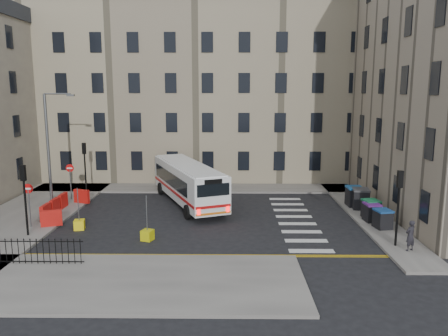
{
  "coord_description": "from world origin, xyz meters",
  "views": [
    {
      "loc": [
        -0.38,
        -28.01,
        8.4
      ],
      "look_at": [
        -0.73,
        2.18,
        3.0
      ],
      "focal_mm": 35.0,
      "sensor_mm": 36.0,
      "label": 1
    }
  ],
  "objects_px": {
    "wheelie_bin_a": "(383,219)",
    "wheelie_bin_e": "(354,196)",
    "wheelie_bin_b": "(372,212)",
    "pedestrian": "(410,236)",
    "wheelie_bin_c": "(371,209)",
    "bollard_chevron": "(147,235)",
    "wheelie_bin_d": "(360,198)",
    "streetlamp": "(48,149)",
    "bus": "(188,181)",
    "bollard_yellow": "(79,225)"
  },
  "relations": [
    {
      "from": "wheelie_bin_b",
      "to": "pedestrian",
      "type": "distance_m",
      "value": 5.22
    },
    {
      "from": "wheelie_bin_e",
      "to": "bollard_chevron",
      "type": "xyz_separation_m",
      "value": [
        -13.69,
        -7.13,
        -0.56
      ]
    },
    {
      "from": "wheelie_bin_a",
      "to": "wheelie_bin_e",
      "type": "height_order",
      "value": "wheelie_bin_e"
    },
    {
      "from": "wheelie_bin_c",
      "to": "wheelie_bin_e",
      "type": "relative_size",
      "value": 0.89
    },
    {
      "from": "wheelie_bin_d",
      "to": "wheelie_bin_b",
      "type": "bearing_deg",
      "value": -85.79
    },
    {
      "from": "streetlamp",
      "to": "wheelie_bin_d",
      "type": "distance_m",
      "value": 22.17
    },
    {
      "from": "wheelie_bin_a",
      "to": "wheelie_bin_e",
      "type": "distance_m",
      "value": 5.2
    },
    {
      "from": "wheelie_bin_b",
      "to": "bollard_chevron",
      "type": "height_order",
      "value": "wheelie_bin_b"
    },
    {
      "from": "wheelie_bin_b",
      "to": "streetlamp",
      "type": "bearing_deg",
      "value": 166.61
    },
    {
      "from": "bollard_yellow",
      "to": "wheelie_bin_a",
      "type": "bearing_deg",
      "value": 0.15
    },
    {
      "from": "streetlamp",
      "to": "wheelie_bin_d",
      "type": "xyz_separation_m",
      "value": [
        21.9,
        -0.01,
        -3.47
      ]
    },
    {
      "from": "wheelie_bin_e",
      "to": "pedestrian",
      "type": "bearing_deg",
      "value": -89.14
    },
    {
      "from": "wheelie_bin_a",
      "to": "wheelie_bin_d",
      "type": "height_order",
      "value": "wheelie_bin_d"
    },
    {
      "from": "bus",
      "to": "pedestrian",
      "type": "height_order",
      "value": "bus"
    },
    {
      "from": "wheelie_bin_c",
      "to": "bollard_chevron",
      "type": "bearing_deg",
      "value": -173.36
    },
    {
      "from": "wheelie_bin_c",
      "to": "pedestrian",
      "type": "bearing_deg",
      "value": -97.98
    },
    {
      "from": "wheelie_bin_c",
      "to": "bollard_yellow",
      "type": "xyz_separation_m",
      "value": [
        -18.4,
        -2.13,
        -0.46
      ]
    },
    {
      "from": "wheelie_bin_b",
      "to": "pedestrian",
      "type": "bearing_deg",
      "value": -92.01
    },
    {
      "from": "bus",
      "to": "wheelie_bin_d",
      "type": "xyz_separation_m",
      "value": [
        12.34,
        -1.72,
        -0.84
      ]
    },
    {
      "from": "wheelie_bin_e",
      "to": "bollard_chevron",
      "type": "height_order",
      "value": "wheelie_bin_e"
    },
    {
      "from": "wheelie_bin_b",
      "to": "wheelie_bin_e",
      "type": "height_order",
      "value": "wheelie_bin_e"
    },
    {
      "from": "streetlamp",
      "to": "bus",
      "type": "relative_size",
      "value": 0.74
    },
    {
      "from": "bollard_yellow",
      "to": "wheelie_bin_d",
      "type": "bearing_deg",
      "value": 13.73
    },
    {
      "from": "bollard_yellow",
      "to": "bollard_chevron",
      "type": "distance_m",
      "value": 4.89
    },
    {
      "from": "streetlamp",
      "to": "wheelie_bin_c",
      "type": "bearing_deg",
      "value": -6.22
    },
    {
      "from": "streetlamp",
      "to": "bus",
      "type": "xyz_separation_m",
      "value": [
        9.57,
        1.71,
        -2.63
      ]
    },
    {
      "from": "wheelie_bin_c",
      "to": "pedestrian",
      "type": "distance_m",
      "value": 5.88
    },
    {
      "from": "streetlamp",
      "to": "wheelie_bin_d",
      "type": "relative_size",
      "value": 5.71
    },
    {
      "from": "wheelie_bin_c",
      "to": "wheelie_bin_d",
      "type": "height_order",
      "value": "wheelie_bin_d"
    },
    {
      "from": "streetlamp",
      "to": "bus",
      "type": "height_order",
      "value": "streetlamp"
    },
    {
      "from": "wheelie_bin_d",
      "to": "bollard_chevron",
      "type": "bearing_deg",
      "value": -147.92
    },
    {
      "from": "wheelie_bin_c",
      "to": "wheelie_bin_d",
      "type": "distance_m",
      "value": 2.37
    },
    {
      "from": "wheelie_bin_d",
      "to": "streetlamp",
      "type": "bearing_deg",
      "value": -172.62
    },
    {
      "from": "streetlamp",
      "to": "bollard_yellow",
      "type": "bearing_deg",
      "value": -52.32
    },
    {
      "from": "bus",
      "to": "wheelie_bin_c",
      "type": "relative_size",
      "value": 8.81
    },
    {
      "from": "streetlamp",
      "to": "wheelie_bin_a",
      "type": "distance_m",
      "value": 22.67
    },
    {
      "from": "bus",
      "to": "wheelie_bin_a",
      "type": "xyz_separation_m",
      "value": [
        12.37,
        -6.18,
        -0.98
      ]
    },
    {
      "from": "wheelie_bin_b",
      "to": "wheelie_bin_c",
      "type": "relative_size",
      "value": 0.94
    },
    {
      "from": "wheelie_bin_e",
      "to": "wheelie_bin_c",
      "type": "bearing_deg",
      "value": -87.79
    },
    {
      "from": "streetlamp",
      "to": "bollard_yellow",
      "type": "relative_size",
      "value": 13.57
    },
    {
      "from": "wheelie_bin_d",
      "to": "wheelie_bin_e",
      "type": "height_order",
      "value": "wheelie_bin_d"
    },
    {
      "from": "bollard_yellow",
      "to": "wheelie_bin_e",
      "type": "bearing_deg",
      "value": 16.06
    },
    {
      "from": "pedestrian",
      "to": "bollard_yellow",
      "type": "distance_m",
      "value": 18.94
    },
    {
      "from": "wheelie_bin_c",
      "to": "bollard_chevron",
      "type": "relative_size",
      "value": 2.07
    },
    {
      "from": "wheelie_bin_e",
      "to": "pedestrian",
      "type": "relative_size",
      "value": 0.86
    },
    {
      "from": "wheelie_bin_a",
      "to": "wheelie_bin_d",
      "type": "xyz_separation_m",
      "value": [
        -0.03,
        4.45,
        0.14
      ]
    },
    {
      "from": "wheelie_bin_a",
      "to": "wheelie_bin_c",
      "type": "bearing_deg",
      "value": 81.0
    },
    {
      "from": "wheelie_bin_a",
      "to": "bollard_chevron",
      "type": "distance_m",
      "value": 14.08
    },
    {
      "from": "streetlamp",
      "to": "bollard_yellow",
      "type": "distance_m",
      "value": 6.99
    },
    {
      "from": "wheelie_bin_c",
      "to": "wheelie_bin_d",
      "type": "relative_size",
      "value": 0.87
    }
  ]
}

